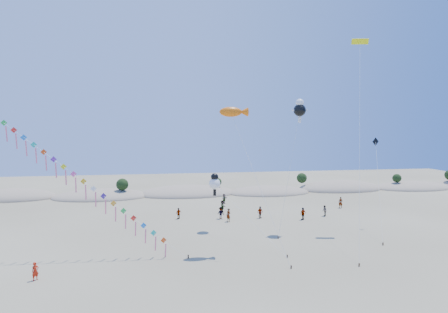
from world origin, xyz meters
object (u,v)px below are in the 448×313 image
parafoil_kite (360,46)px  flyer_foreground (35,271)px  kite_train (50,158)px  fish_kite (234,112)px

parafoil_kite → flyer_foreground: (-35.68, -12.31, -22.43)m
flyer_foreground → kite_train: bearing=51.1°
kite_train → flyer_foreground: size_ratio=16.30×
parafoil_kite → flyer_foreground: size_ratio=15.75×
fish_kite → flyer_foreground: size_ratio=9.71×
kite_train → parafoil_kite: 38.85m
kite_train → parafoil_kite: parafoil_kite is taller
fish_kite → flyer_foreground: 23.42m
parafoil_kite → flyer_foreground: bearing=-161.0°
kite_train → parafoil_kite: size_ratio=1.03×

